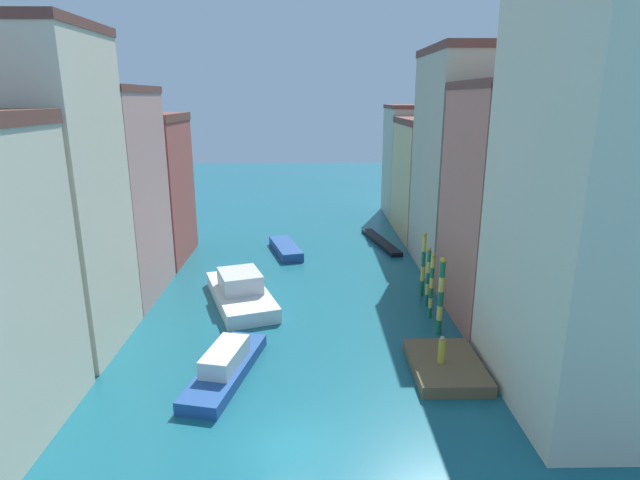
# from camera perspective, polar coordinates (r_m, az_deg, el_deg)

# --- Properties ---
(ground_plane) EXTENTS (154.00, 154.00, 0.00)m
(ground_plane) POSITION_cam_1_polar(r_m,az_deg,el_deg) (46.10, -2.26, -3.16)
(ground_plane) COLOR #196070
(building_left_1) EXTENTS (6.85, 7.84, 18.83)m
(building_left_1) POSITION_cam_1_polar(r_m,az_deg,el_deg) (33.30, -28.08, 4.42)
(building_left_1) COLOR beige
(building_left_1) RESTS_ON ground
(building_left_2) EXTENTS (6.85, 9.03, 15.68)m
(building_left_2) POSITION_cam_1_polar(r_m,az_deg,el_deg) (41.12, -22.67, 4.63)
(building_left_2) COLOR tan
(building_left_2) RESTS_ON ground
(building_left_3) EXTENTS (6.85, 8.97, 13.50)m
(building_left_3) POSITION_cam_1_polar(r_m,az_deg,el_deg) (49.99, -18.74, 5.50)
(building_left_3) COLOR #B25147
(building_left_3) RESTS_ON ground
(building_right_0) EXTENTS (6.85, 10.81, 20.84)m
(building_right_0) POSITION_cam_1_polar(r_m,az_deg,el_deg) (26.82, 28.36, 4.27)
(building_right_0) COLOR beige
(building_right_0) RESTS_ON ground
(building_right_1) EXTENTS (6.85, 9.51, 15.89)m
(building_right_1) POSITION_cam_1_polar(r_m,az_deg,el_deg) (36.29, 20.19, 3.72)
(building_right_1) COLOR #C6705B
(building_right_1) RESTS_ON ground
(building_right_2) EXTENTS (6.85, 10.94, 18.89)m
(building_right_2) POSITION_cam_1_polar(r_m,az_deg,el_deg) (45.92, 15.69, 8.32)
(building_right_2) COLOR #BCB299
(building_right_2) RESTS_ON ground
(building_right_3) EXTENTS (6.85, 11.39, 12.75)m
(building_right_3) POSITION_cam_1_polar(r_m,az_deg,el_deg) (57.30, 12.23, 6.80)
(building_right_3) COLOR #DBB77A
(building_right_3) RESTS_ON ground
(building_right_4) EXTENTS (6.85, 8.38, 13.98)m
(building_right_4) POSITION_cam_1_polar(r_m,az_deg,el_deg) (66.76, 10.35, 8.64)
(building_right_4) COLOR #BCB299
(building_right_4) RESTS_ON ground
(waterfront_dock) EXTENTS (3.85, 5.51, 0.67)m
(waterfront_dock) POSITION_cam_1_polar(r_m,az_deg,el_deg) (30.28, 13.89, -13.51)
(waterfront_dock) COLOR brown
(waterfront_dock) RESTS_ON ground
(person_on_dock) EXTENTS (0.36, 0.36, 1.59)m
(person_on_dock) POSITION_cam_1_polar(r_m,az_deg,el_deg) (29.56, 13.41, -11.88)
(person_on_dock) COLOR gold
(person_on_dock) RESTS_ON waterfront_dock
(mooring_pole_0) EXTENTS (0.39, 0.39, 5.23)m
(mooring_pole_0) POSITION_cam_1_polar(r_m,az_deg,el_deg) (33.63, 13.34, -6.03)
(mooring_pole_0) COLOR #197247
(mooring_pole_0) RESTS_ON ground
(mooring_pole_1) EXTENTS (0.29, 0.29, 4.67)m
(mooring_pole_1) POSITION_cam_1_polar(r_m,az_deg,el_deg) (36.03, 12.34, -4.99)
(mooring_pole_1) COLOR #197247
(mooring_pole_1) RESTS_ON ground
(mooring_pole_2) EXTENTS (0.28, 0.28, 4.48)m
(mooring_pole_2) POSITION_cam_1_polar(r_m,az_deg,el_deg) (38.12, 11.97, -3.96)
(mooring_pole_2) COLOR #197247
(mooring_pole_2) RESTS_ON ground
(mooring_pole_3) EXTENTS (0.35, 0.35, 5.02)m
(mooring_pole_3) POSITION_cam_1_polar(r_m,az_deg,el_deg) (39.96, 11.46, -2.59)
(mooring_pole_3) COLOR #197247
(mooring_pole_3) RESTS_ON ground
(vaporetto_white) EXTENTS (6.56, 10.07, 2.41)m
(vaporetto_white) POSITION_cam_1_polar(r_m,az_deg,el_deg) (38.79, -8.87, -5.72)
(vaporetto_white) COLOR white
(vaporetto_white) RESTS_ON ground
(gondola_black) EXTENTS (3.12, 9.73, 0.43)m
(gondola_black) POSITION_cam_1_polar(r_m,az_deg,el_deg) (53.99, 6.79, -0.20)
(gondola_black) COLOR black
(gondola_black) RESTS_ON ground
(motorboat_0) EXTENTS (3.90, 8.25, 1.70)m
(motorboat_0) POSITION_cam_1_polar(r_m,az_deg,el_deg) (29.34, -10.51, -13.65)
(motorboat_0) COLOR #234C93
(motorboat_0) RESTS_ON ground
(motorboat_1) EXTENTS (3.72, 7.18, 0.86)m
(motorboat_1) POSITION_cam_1_polar(r_m,az_deg,el_deg) (50.62, -3.86, -0.95)
(motorboat_1) COLOR #234C93
(motorboat_1) RESTS_ON ground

